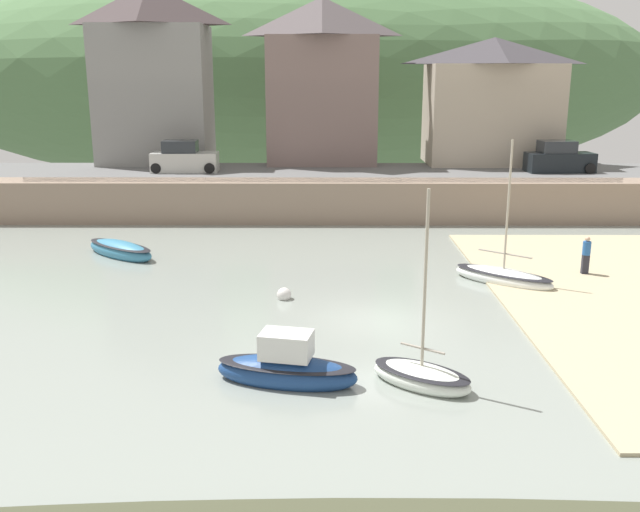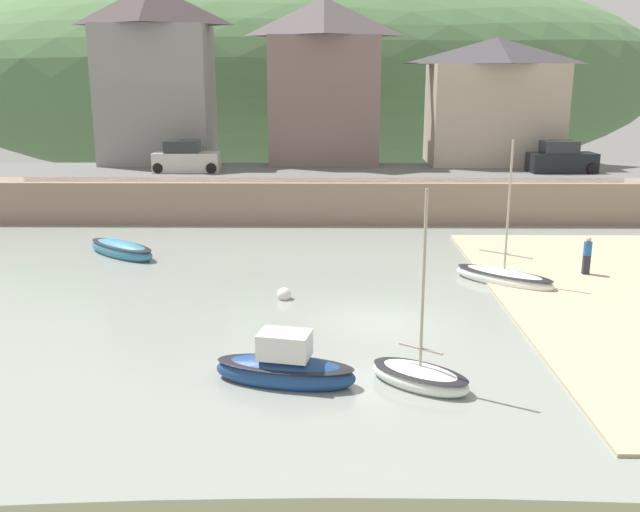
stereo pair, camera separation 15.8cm
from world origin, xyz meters
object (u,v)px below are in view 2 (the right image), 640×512
at_px(parked_car_near_slipway, 186,159).
at_px(person_on_slipway, 587,254).
at_px(waterfront_building_left, 155,74).
at_px(waterfront_building_right, 494,101).
at_px(waterfront_building_centre, 324,81).
at_px(sailboat_nearest_shore, 504,277).
at_px(sailboat_tall_mast, 121,250).
at_px(sailboat_white_hull, 420,376).
at_px(parked_car_by_wall, 561,159).
at_px(mooring_buoy, 284,295).
at_px(fishing_boat_green, 285,368).

distance_m(parked_car_near_slipway, person_on_slipway, 25.05).
bearing_deg(waterfront_building_left, waterfront_building_right, 0.00).
xyz_separation_m(waterfront_building_centre, sailboat_nearest_shore, (7.50, -20.69, -7.64)).
bearing_deg(sailboat_tall_mast, waterfront_building_centre, 98.47).
height_order(sailboat_white_hull, person_on_slipway, sailboat_white_hull).
relative_size(parked_car_by_wall, mooring_buoy, 7.55).
bearing_deg(mooring_buoy, parked_car_by_wall, 48.50).
relative_size(sailboat_white_hull, person_on_slipway, 3.48).
distance_m(fishing_boat_green, parked_car_near_slipway, 27.06).
distance_m(waterfront_building_centre, parked_car_near_slipway, 10.82).
height_order(parked_car_near_slipway, parked_car_by_wall, same).
distance_m(sailboat_white_hull, fishing_boat_green, 3.74).
distance_m(sailboat_tall_mast, parked_car_by_wall, 27.20).
height_order(waterfront_building_right, parked_car_by_wall, waterfront_building_right).
relative_size(waterfront_building_centre, waterfront_building_right, 1.22).
height_order(sailboat_white_hull, parked_car_near_slipway, sailboat_white_hull).
xyz_separation_m(waterfront_building_centre, mooring_buoy, (-1.40, -22.83, -7.75)).
height_order(fishing_boat_green, parked_car_by_wall, parked_car_by_wall).
bearing_deg(waterfront_building_right, sailboat_tall_mast, -142.11).
relative_size(sailboat_tall_mast, parked_car_near_slipway, 1.03).
distance_m(waterfront_building_centre, person_on_slipway, 23.61).
bearing_deg(waterfront_building_right, fishing_boat_green, -112.21).
height_order(waterfront_building_centre, person_on_slipway, waterfront_building_centre).
bearing_deg(waterfront_building_centre, person_on_slipway, -60.11).
relative_size(waterfront_building_right, sailboat_nearest_shore, 1.47).
bearing_deg(waterfront_building_right, mooring_buoy, -119.37).
bearing_deg(sailboat_nearest_shore, waterfront_building_right, 118.52).
bearing_deg(waterfront_building_centre, fishing_boat_green, -91.73).
xyz_separation_m(parked_car_near_slipway, parked_car_by_wall, (23.46, 0.00, 0.00)).
bearing_deg(waterfront_building_centre, sailboat_tall_mast, -120.24).
bearing_deg(sailboat_nearest_shore, sailboat_tall_mast, -155.08).
xyz_separation_m(waterfront_building_right, fishing_boat_green, (-12.37, -30.29, -6.21)).
height_order(waterfront_building_right, person_on_slipway, waterfront_building_right).
xyz_separation_m(sailboat_nearest_shore, parked_car_near_slipway, (-16.14, 16.19, 2.93)).
relative_size(fishing_boat_green, mooring_buoy, 7.52).
distance_m(sailboat_white_hull, sailboat_nearest_shore, 10.80).
distance_m(sailboat_tall_mast, mooring_buoy, 10.40).
bearing_deg(sailboat_white_hull, person_on_slipway, 87.72).
xyz_separation_m(sailboat_nearest_shore, parked_car_by_wall, (7.32, 16.19, 2.93)).
distance_m(sailboat_nearest_shore, parked_car_near_slipway, 23.05).
xyz_separation_m(person_on_slipway, mooring_buoy, (-12.65, -3.26, -0.82)).
bearing_deg(sailboat_tall_mast, sailboat_nearest_shore, 24.30).
relative_size(waterfront_building_right, sailboat_tall_mast, 2.08).
xyz_separation_m(waterfront_building_left, sailboat_white_hull, (14.16, -30.42, -8.07)).
bearing_deg(person_on_slipway, sailboat_white_hull, -127.85).
xyz_separation_m(waterfront_building_right, person_on_slipway, (-0.20, -19.57, -5.63)).
bearing_deg(sailboat_nearest_shore, waterfront_building_centre, 149.26).
relative_size(waterfront_building_right, sailboat_white_hull, 1.57).
xyz_separation_m(sailboat_nearest_shore, mooring_buoy, (-8.90, -2.14, -0.11)).
height_order(fishing_boat_green, person_on_slipway, person_on_slipway).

